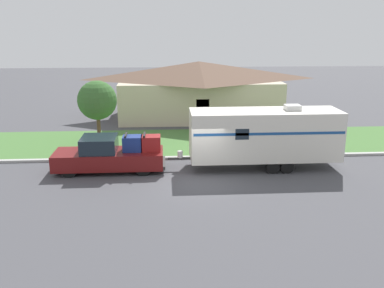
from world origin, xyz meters
name	(u,v)px	position (x,y,z in m)	size (l,w,h in m)	color
ground_plane	(201,181)	(0.00, 0.00, 0.00)	(120.00, 120.00, 0.00)	#47474C
curb_strip	(195,157)	(0.00, 3.75, 0.07)	(80.00, 0.30, 0.14)	#ADADA8
lawn_strip	(191,142)	(0.00, 7.40, 0.01)	(80.00, 7.00, 0.03)	#477538
house_across_street	(199,89)	(1.19, 15.57, 2.40)	(13.94, 7.85, 4.65)	beige
pickup_truck	(110,155)	(-4.65, 1.91, 0.88)	(5.84, 2.08, 2.01)	black
travel_trailer	(265,135)	(3.61, 1.91, 1.86)	(9.23, 2.37, 3.45)	black
mailbox	(254,137)	(3.67, 4.87, 0.96)	(0.48, 0.20, 1.24)	brown
tree_in_yard	(97,100)	(-6.00, 7.22, 2.91)	(2.50, 2.50, 4.17)	brown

